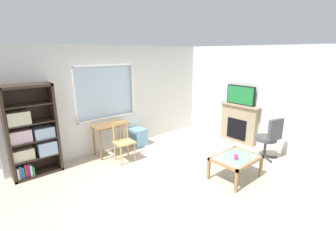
# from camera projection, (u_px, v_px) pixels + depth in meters

# --- Properties ---
(ground) EXTENTS (6.36, 5.44, 0.02)m
(ground) POSITION_uv_depth(u_px,v_px,m) (178.00, 176.00, 4.83)
(ground) COLOR beige
(wall_back_with_window) EXTENTS (5.36, 0.15, 2.59)m
(wall_back_with_window) POSITION_uv_depth(u_px,v_px,m) (121.00, 98.00, 6.14)
(wall_back_with_window) COLOR silver
(wall_back_with_window) RESTS_ON ground
(wall_right) EXTENTS (0.12, 4.64, 2.59)m
(wall_right) POSITION_uv_depth(u_px,v_px,m) (255.00, 97.00, 6.24)
(wall_right) COLOR silver
(wall_right) RESTS_ON ground
(bookshelf) EXTENTS (0.90, 0.38, 1.84)m
(bookshelf) POSITION_uv_depth(u_px,v_px,m) (31.00, 136.00, 4.69)
(bookshelf) COLOR #38281E
(bookshelf) RESTS_ON ground
(desk_under_window) EXTENTS (0.82, 0.45, 0.75)m
(desk_under_window) POSITION_uv_depth(u_px,v_px,m) (111.00, 130.00, 5.73)
(desk_under_window) COLOR brown
(desk_under_window) RESTS_ON ground
(wooden_chair) EXTENTS (0.44, 0.42, 0.90)m
(wooden_chair) POSITION_uv_depth(u_px,v_px,m) (123.00, 141.00, 5.41)
(wooden_chair) COLOR tan
(wooden_chair) RESTS_ON ground
(plastic_drawer_unit) EXTENTS (0.35, 0.40, 0.45)m
(plastic_drawer_unit) POSITION_uv_depth(u_px,v_px,m) (138.00, 137.00, 6.38)
(plastic_drawer_unit) COLOR #72ADDB
(plastic_drawer_unit) RESTS_ON ground
(fireplace) EXTENTS (0.26, 1.15, 1.06)m
(fireplace) POSITION_uv_depth(u_px,v_px,m) (239.00, 123.00, 6.56)
(fireplace) COLOR tan
(fireplace) RESTS_ON ground
(tv) EXTENTS (0.06, 0.82, 0.51)m
(tv) POSITION_uv_depth(u_px,v_px,m) (241.00, 95.00, 6.35)
(tv) COLOR black
(tv) RESTS_ON fireplace
(office_chair) EXTENTS (0.58, 0.60, 1.00)m
(office_chair) POSITION_uv_depth(u_px,v_px,m) (269.00, 137.00, 5.45)
(office_chair) COLOR #4C4C51
(office_chair) RESTS_ON ground
(coffee_table) EXTENTS (0.91, 0.68, 0.44)m
(coffee_table) POSITION_uv_depth(u_px,v_px,m) (236.00, 160.00, 4.66)
(coffee_table) COLOR #8C9E99
(coffee_table) RESTS_ON ground
(sippy_cup) EXTENTS (0.07, 0.07, 0.09)m
(sippy_cup) POSITION_uv_depth(u_px,v_px,m) (236.00, 157.00, 4.54)
(sippy_cup) COLOR #DB3D84
(sippy_cup) RESTS_ON coffee_table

